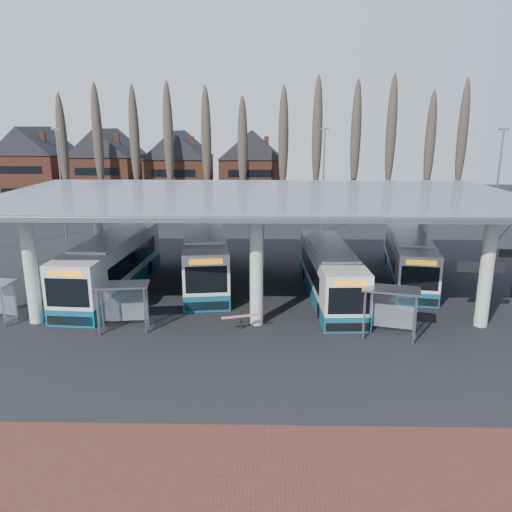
{
  "coord_description": "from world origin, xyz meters",
  "views": [
    {
      "loc": [
        0.52,
        -22.67,
        10.35
      ],
      "look_at": [
        -0.12,
        7.0,
        2.6
      ],
      "focal_mm": 35.0,
      "sensor_mm": 36.0,
      "label": 1
    }
  ],
  "objects_px": {
    "shelter_1": "(123,296)",
    "bus_3": "(408,258)",
    "shelter_2": "(390,301)",
    "bus_2": "(330,273)",
    "bus_1": "(205,256)",
    "bus_0": "(112,265)"
  },
  "relations": [
    {
      "from": "shelter_1",
      "to": "bus_3",
      "type": "bearing_deg",
      "value": 21.57
    },
    {
      "from": "shelter_1",
      "to": "shelter_2",
      "type": "relative_size",
      "value": 0.94
    },
    {
      "from": "bus_2",
      "to": "bus_1",
      "type": "bearing_deg",
      "value": 154.65
    },
    {
      "from": "bus_2",
      "to": "shelter_2",
      "type": "height_order",
      "value": "bus_2"
    },
    {
      "from": "bus_0",
      "to": "bus_2",
      "type": "distance_m",
      "value": 13.93
    },
    {
      "from": "bus_3",
      "to": "shelter_1",
      "type": "bearing_deg",
      "value": -142.7
    },
    {
      "from": "bus_0",
      "to": "shelter_1",
      "type": "height_order",
      "value": "bus_0"
    },
    {
      "from": "bus_3",
      "to": "bus_0",
      "type": "bearing_deg",
      "value": -162.84
    },
    {
      "from": "bus_0",
      "to": "bus_3",
      "type": "relative_size",
      "value": 1.09
    },
    {
      "from": "bus_2",
      "to": "shelter_2",
      "type": "distance_m",
      "value": 6.51
    },
    {
      "from": "bus_2",
      "to": "bus_3",
      "type": "bearing_deg",
      "value": 30.87
    },
    {
      "from": "bus_1",
      "to": "bus_2",
      "type": "xyz_separation_m",
      "value": [
        8.18,
        -3.43,
        -0.16
      ]
    },
    {
      "from": "bus_2",
      "to": "shelter_1",
      "type": "bearing_deg",
      "value": -156.98
    },
    {
      "from": "bus_1",
      "to": "shelter_1",
      "type": "distance_m",
      "value": 9.44
    },
    {
      "from": "shelter_1",
      "to": "bus_1",
      "type": "bearing_deg",
      "value": 63.34
    },
    {
      "from": "bus_3",
      "to": "shelter_1",
      "type": "height_order",
      "value": "bus_3"
    },
    {
      "from": "bus_1",
      "to": "shelter_1",
      "type": "bearing_deg",
      "value": -117.34
    },
    {
      "from": "bus_1",
      "to": "shelter_1",
      "type": "relative_size",
      "value": 4.52
    },
    {
      "from": "bus_0",
      "to": "bus_3",
      "type": "xyz_separation_m",
      "value": [
        19.78,
        2.88,
        -0.14
      ]
    },
    {
      "from": "bus_1",
      "to": "bus_3",
      "type": "bearing_deg",
      "value": -5.66
    },
    {
      "from": "bus_0",
      "to": "bus_1",
      "type": "xyz_separation_m",
      "value": [
        5.71,
        2.42,
        0.01
      ]
    },
    {
      "from": "bus_2",
      "to": "shelter_2",
      "type": "xyz_separation_m",
      "value": [
        2.27,
        -6.09,
        0.38
      ]
    }
  ]
}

